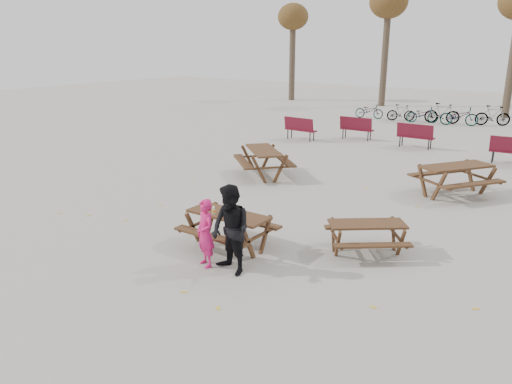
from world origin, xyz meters
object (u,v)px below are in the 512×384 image
Objects in this scene: food_tray at (232,215)px; adult at (231,230)px; picnic_table_north at (264,163)px; soda_bottle at (214,210)px; main_picnic_table at (228,222)px; picnic_table_far at (455,180)px; child at (205,233)px; picnic_table_east at (366,238)px.

food_tray is 1.05m from adult.
soda_bottle is at bearing -22.86° from picnic_table_north.
main_picnic_table is 0.40m from soda_bottle.
food_tray is 6.20m from picnic_table_north.
picnic_table_far is at bearing 67.00° from main_picnic_table.
picnic_table_far is (2.07, 7.68, -0.42)m from adult.
child is at bearing -22.26° from picnic_table_north.
child is 0.66× the size of picnic_table_far.
child is at bearing -172.00° from picnic_table_east.
food_tray is at bearing 16.93° from soda_bottle.
food_tray is 1.06× the size of soda_bottle.
soda_bottle is (-0.23, -0.20, 0.26)m from main_picnic_table.
picnic_table_east is (2.30, 2.41, -0.35)m from child.
child is (0.21, -0.97, 0.10)m from main_picnic_table.
main_picnic_table is 1.25m from adult.
main_picnic_table is at bearing -20.05° from picnic_table_north.
soda_bottle is at bearing 160.04° from adult.
adult is 7.24m from picnic_table_north.
soda_bottle is at bearing -170.51° from picnic_table_far.
soda_bottle is 0.11× the size of picnic_table_east.
main_picnic_table is 10.59× the size of soda_bottle.
picnic_table_north is at bearing 137.58° from picnic_table_far.
adult reaches higher than main_picnic_table.
picnic_table_far is (3.10, 6.96, -0.40)m from soda_bottle.
soda_bottle is at bearing -139.39° from main_picnic_table.
child is 0.62m from adult.
main_picnic_table is at bearing 155.15° from food_tray.
picnic_table_north is (-2.59, 5.54, -0.40)m from soda_bottle.
adult is 2.96m from picnic_table_east.
picnic_table_east is at bearing 32.96° from food_tray.
picnic_table_far reaches higher than main_picnic_table.
picnic_table_east is (2.34, 1.52, -0.46)m from food_tray.
child is at bearing -77.89° from main_picnic_table.
soda_bottle is 0.08× the size of picnic_table_north.
picnic_table_north reaches higher than main_picnic_table.
child is at bearing -60.21° from soda_bottle.
picnic_table_far reaches higher than food_tray.
food_tray reaches higher than picnic_table_east.
picnic_table_far is at bearing 89.78° from adult.
main_picnic_table is at bearing 40.61° from soda_bottle.
main_picnic_table is 1.00m from child.
child reaches higher than soda_bottle.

